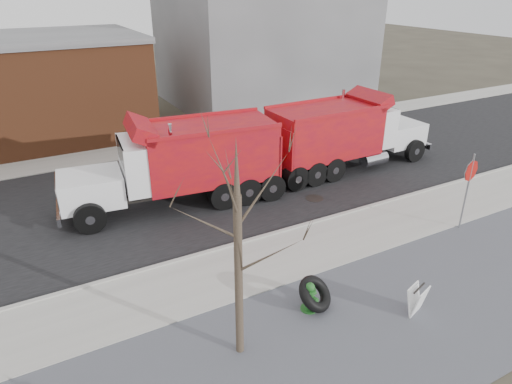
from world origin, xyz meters
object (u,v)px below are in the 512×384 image
truck_tire (315,294)px  stop_sign (469,179)px  fire_hydrant (310,298)px  dump_truck_red_b (183,160)px  dump_truck_red_a (343,132)px  sandwich_board (417,300)px

truck_tire → stop_sign: (6.84, 1.06, 1.42)m
fire_hydrant → dump_truck_red_b: (-0.59, 7.45, 1.36)m
dump_truck_red_a → truck_tire: bearing=-132.9°
sandwich_board → dump_truck_red_a: bearing=44.6°
dump_truck_red_b → truck_tire: bearing=102.3°
dump_truck_red_a → stop_sign: bearing=-89.4°
stop_sign → dump_truck_red_b: dump_truck_red_b is taller
sandwich_board → dump_truck_red_a: dump_truck_red_a is taller
sandwich_board → dump_truck_red_b: dump_truck_red_b is taller
fire_hydrant → stop_sign: 7.24m
sandwich_board → dump_truck_red_b: size_ratio=0.10×
stop_sign → dump_truck_red_a: (-0.16, 6.34, -0.16)m
truck_tire → dump_truck_red_b: bearing=95.8°
fire_hydrant → sandwich_board: size_ratio=1.06×
truck_tire → dump_truck_red_b: dump_truck_red_b is taller
fire_hydrant → sandwich_board: fire_hydrant is taller
dump_truck_red_b → sandwich_board: bearing=114.5°
stop_sign → dump_truck_red_b: 9.92m
truck_tire → sandwich_board: bearing=-34.2°
stop_sign → truck_tire: bearing=-157.7°
truck_tire → stop_sign: stop_sign is taller
truck_tire → sandwich_board: truck_tire is taller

